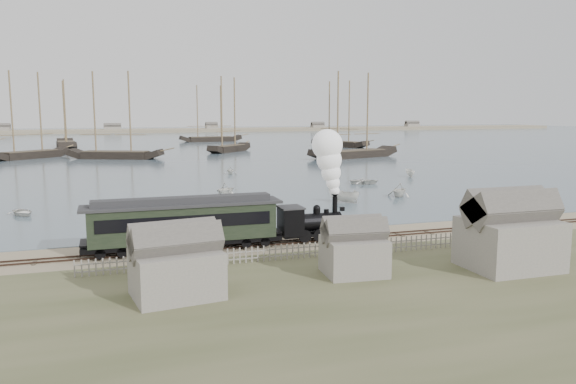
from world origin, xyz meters
name	(u,v)px	position (x,y,z in m)	size (l,w,h in m)	color
ground	(275,238)	(0.00, 0.00, 0.00)	(600.00, 600.00, 0.00)	tan
harbor_water	(144,140)	(0.00, 170.00, 0.03)	(600.00, 336.00, 0.06)	#4B5F6C
rail_track	(282,243)	(0.00, -2.00, 0.04)	(120.00, 1.80, 0.16)	#37261E
picket_fence_west	(216,266)	(-6.50, -7.00, 0.00)	(19.00, 0.10, 1.20)	gray
picket_fence_east	(448,247)	(12.50, -7.50, 0.00)	(15.00, 0.10, 1.20)	gray
shed_left	(177,297)	(-10.00, -13.00, 0.00)	(5.00, 4.00, 4.10)	gray
shed_mid	(354,274)	(2.00, -12.00, 0.00)	(4.00, 3.50, 3.60)	gray
shed_right	(508,268)	(13.00, -14.00, 0.00)	(6.00, 5.00, 5.10)	gray
far_spit	(133,133)	(0.00, 250.00, 0.00)	(500.00, 20.00, 1.80)	tan
locomotive	(327,192)	(4.05, -2.00, 4.21)	(7.32, 2.73, 9.13)	black
passenger_coach	(184,222)	(-8.09, -2.00, 2.36)	(15.50, 2.99, 3.76)	black
beached_dinghy	(187,240)	(-7.62, -0.09, 0.45)	(4.39, 3.13, 0.91)	silver
rowboat_0	(23,212)	(-22.33, 18.30, 0.41)	(3.41, 2.44, 0.71)	silver
rowboat_1	(226,189)	(0.99, 25.74, 0.90)	(3.18, 2.75, 1.68)	silver
rowboat_2	(343,196)	(13.30, 15.60, 0.84)	(4.05, 1.52, 1.56)	silver
rowboat_3	(364,181)	(23.17, 30.35, 0.50)	(4.27, 3.05, 0.88)	silver
rowboat_4	(399,190)	(21.94, 17.56, 0.95)	(3.40, 2.93, 1.79)	silver
rowboat_5	(410,173)	(34.45, 36.40, 0.68)	(3.23, 1.22, 1.25)	silver
rowboat_7	(230,170)	(6.78, 49.73, 0.75)	(2.61, 2.25, 1.37)	silver
schooner_1	(28,115)	(-30.31, 95.72, 10.06)	(18.70, 4.32, 20.00)	black
schooner_2	(114,115)	(-11.59, 88.99, 10.06)	(21.77, 5.02, 20.00)	black
schooner_3	(229,114)	(17.93, 102.25, 10.06)	(17.07, 3.94, 20.00)	black
schooner_4	(354,115)	(41.88, 74.91, 10.06)	(24.35, 5.62, 20.00)	black
schooner_5	(340,114)	(54.18, 112.05, 10.06)	(19.46, 4.49, 20.00)	black
schooner_7	(65,114)	(-24.77, 133.36, 10.06)	(24.94, 5.75, 20.00)	black
schooner_8	(210,113)	(22.17, 153.56, 10.06)	(21.97, 5.07, 20.00)	black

